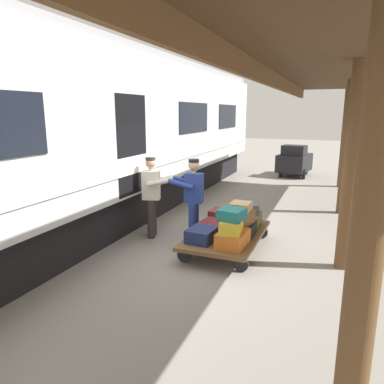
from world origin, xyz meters
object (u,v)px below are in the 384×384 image
(suitcase_slate_roller, at_px, (248,207))
(train_car, at_px, (72,138))
(suitcase_black_hardshell, at_px, (241,229))
(porter_in_overalls, at_px, (193,197))
(suitcase_orange_carryall, at_px, (233,239))
(suitcase_teal_softside, at_px, (232,214))
(suitcase_burgundy_valise, at_px, (222,216))
(luggage_cart, at_px, (227,235))
(suitcase_yellow_case, at_px, (232,226))
(porter_by_door, at_px, (152,194))
(suitcase_maroon_trunk, at_px, (213,226))
(suitcase_brown_leather, at_px, (242,218))
(suitcase_tan_vintage, at_px, (241,207))
(suitcase_navy_fabric, at_px, (202,235))
(baggage_tug, at_px, (294,161))
(suitcase_olive_duffel, at_px, (249,219))

(suitcase_slate_roller, bearing_deg, train_car, 10.05)
(suitcase_black_hardshell, distance_m, porter_in_overalls, 1.18)
(suitcase_orange_carryall, height_order, suitcase_teal_softside, suitcase_teal_softside)
(suitcase_burgundy_valise, bearing_deg, suitcase_teal_softside, 114.29)
(luggage_cart, distance_m, suitcase_black_hardshell, 0.33)
(suitcase_yellow_case, bearing_deg, porter_by_door, -21.16)
(suitcase_maroon_trunk, distance_m, suitcase_teal_softside, 0.95)
(suitcase_slate_roller, bearing_deg, suitcase_brown_leather, 92.78)
(luggage_cart, height_order, suitcase_tan_vintage, suitcase_tan_vintage)
(suitcase_brown_leather, bearing_deg, suitcase_teal_softside, 86.08)
(porter_in_overalls, height_order, porter_by_door, same)
(porter_by_door, bearing_deg, suitcase_teal_softside, 159.37)
(suitcase_navy_fabric, distance_m, suitcase_tan_vintage, 0.91)
(suitcase_orange_carryall, height_order, suitcase_burgundy_valise, suitcase_burgundy_valise)
(suitcase_slate_roller, bearing_deg, suitcase_maroon_trunk, 47.44)
(suitcase_burgundy_valise, relative_size, porter_by_door, 0.27)
(suitcase_navy_fabric, bearing_deg, porter_by_door, -27.42)
(luggage_cart, xyz_separation_m, porter_by_door, (1.67, -0.11, 0.64))
(suitcase_black_hardshell, height_order, suitcase_yellow_case, suitcase_yellow_case)
(suitcase_tan_vintage, xyz_separation_m, baggage_tug, (0.01, -8.92, -0.26))
(suitcase_slate_roller, xyz_separation_m, porter_by_door, (1.93, 0.50, 0.21))
(suitcase_black_hardshell, relative_size, suitcase_maroon_trunk, 1.07)
(suitcase_olive_duffel, xyz_separation_m, suitcase_burgundy_valise, (0.57, 0.00, -0.01))
(suitcase_black_hardshell, bearing_deg, suitcase_navy_fabric, 46.37)
(train_car, height_order, suitcase_navy_fabric, train_car)
(suitcase_maroon_trunk, distance_m, porter_by_door, 1.47)
(suitcase_brown_leather, height_order, porter_in_overalls, porter_in_overalls)
(suitcase_slate_roller, bearing_deg, suitcase_black_hardshell, 91.66)
(suitcase_orange_carryall, bearing_deg, suitcase_burgundy_valise, -64.52)
(suitcase_slate_roller, xyz_separation_m, porter_in_overalls, (1.04, 0.44, 0.21))
(suitcase_brown_leather, bearing_deg, suitcase_maroon_trunk, -3.61)
(luggage_cart, relative_size, baggage_tug, 1.18)
(train_car, height_order, porter_by_door, train_car)
(suitcase_black_hardshell, xyz_separation_m, suitcase_burgundy_valise, (0.57, -0.60, 0.02))
(suitcase_black_hardshell, distance_m, baggage_tug, 8.89)
(suitcase_navy_fabric, distance_m, porter_in_overalls, 1.03)
(luggage_cart, xyz_separation_m, suitcase_yellow_case, (-0.27, 0.64, 0.41))
(suitcase_navy_fabric, xyz_separation_m, suitcase_brown_leather, (-0.59, -0.57, 0.23))
(luggage_cart, xyz_separation_m, suitcase_slate_roller, (-0.27, -0.61, 0.43))
(suitcase_yellow_case, bearing_deg, suitcase_brown_leather, -92.95)
(suitcase_yellow_case, bearing_deg, train_car, -8.71)
(suitcase_burgundy_valise, xyz_separation_m, porter_by_door, (1.38, 0.49, 0.46))
(suitcase_maroon_trunk, bearing_deg, suitcase_burgundy_valise, -90.00)
(suitcase_slate_roller, height_order, suitcase_tan_vintage, suitcase_tan_vintage)
(suitcase_olive_duffel, relative_size, suitcase_burgundy_valise, 1.10)
(suitcase_maroon_trunk, height_order, suitcase_brown_leather, suitcase_brown_leather)
(train_car, bearing_deg, suitcase_orange_carryall, 171.84)
(suitcase_brown_leather, relative_size, porter_by_door, 0.29)
(luggage_cart, distance_m, suitcase_slate_roller, 0.79)
(suitcase_navy_fabric, xyz_separation_m, suitcase_teal_softside, (-0.55, 0.01, 0.45))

